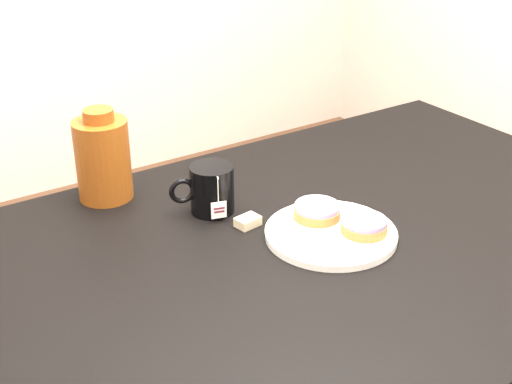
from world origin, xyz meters
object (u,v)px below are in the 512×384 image
Objects in this scene: bagel_back at (317,211)px; mug at (211,189)px; plate at (331,233)px; bagel_front at (364,226)px; table at (322,274)px; teabag_pouch at (248,221)px; bagel_package at (103,158)px.

bagel_back is 0.88× the size of mug.
plate is at bearing -42.02° from mug.
bagel_front is at bearing -38.13° from mug.
bagel_front is at bearing -68.36° from bagel_back.
teabag_pouch reaches higher than table.
teabag_pouch is (-0.09, 0.11, 0.09)m from table.
mug is 0.23m from bagel_package.
bagel_back is 1.30× the size of bagel_front.
teabag_pouch is 0.24× the size of bagel_package.
bagel_back is 0.21m from mug.
bagel_back is 2.66× the size of teabag_pouch.
bagel_front is at bearing -37.96° from plate.
table is 0.27m from mug.
bagel_package reaches higher than bagel_back.
bagel_back is (0.02, 0.05, 0.11)m from table.
bagel_front reaches higher than plate.
bagel_front is (0.05, -0.04, 0.02)m from plate.
bagel_back is 0.10m from bagel_front.
bagel_front is 2.05× the size of teabag_pouch.
bagel_package reaches higher than plate.
table is 0.13m from bagel_front.
mug reaches higher than bagel_back.
bagel_package is (-0.29, 0.33, 0.06)m from bagel_back.
bagel_front reaches higher than teabag_pouch.
mug is 0.72× the size of bagel_package.
table is at bearing -49.71° from teabag_pouch.
bagel_package is at bearing 127.70° from bagel_front.
bagel_back is at bearing 67.15° from table.
bagel_front is at bearing -39.19° from table.
table is 31.11× the size of teabag_pouch.
bagel_package reaches higher than bagel_front.
plate is 0.16m from teabag_pouch.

